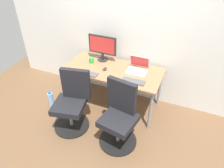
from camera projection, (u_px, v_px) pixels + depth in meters
ground_plane at (113, 104)px, 3.77m from camera, size 5.28×5.28×0.00m
back_wall at (124, 24)px, 3.34m from camera, size 4.40×0.04×2.60m
desk at (113, 73)px, 3.39m from camera, size 1.54×0.72×0.71m
office_chair_left at (72, 103)px, 3.13m from camera, size 0.54×0.54×0.94m
office_chair_right at (119, 117)px, 2.89m from camera, size 0.54×0.54×0.94m
water_bottle_on_floor at (51, 99)px, 3.64m from camera, size 0.09×0.09×0.31m
desktop_monitor at (102, 46)px, 3.46m from camera, size 0.48×0.18×0.43m
open_laptop at (138, 68)px, 3.30m from camera, size 0.31×0.28×0.22m
keyboard_by_monitor at (87, 73)px, 3.24m from camera, size 0.34×0.12×0.02m
keyboard_by_laptop at (133, 81)px, 3.07m from camera, size 0.34×0.12×0.02m
mouse_by_monitor at (69, 69)px, 3.33m from camera, size 0.06×0.10×0.03m
mouse_by_laptop at (105, 69)px, 3.34m from camera, size 0.06×0.10×0.03m
coffee_mug at (92, 60)px, 3.50m from camera, size 0.08×0.08×0.09m
pen_cup at (136, 63)px, 3.42m from camera, size 0.07×0.07×0.10m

